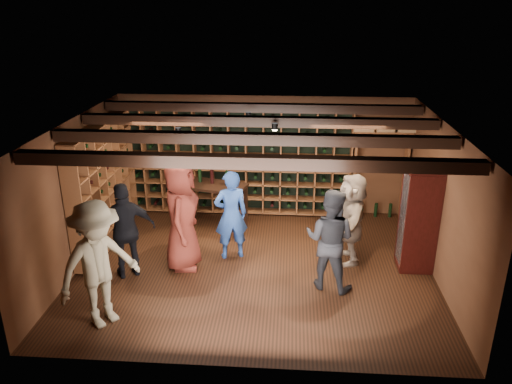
# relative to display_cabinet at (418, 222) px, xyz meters

# --- Properties ---
(ground) EXTENTS (6.00, 6.00, 0.00)m
(ground) POSITION_rel_display_cabinet_xyz_m (-2.71, -0.20, -0.86)
(ground) COLOR black
(ground) RESTS_ON ground
(room_shell) EXTENTS (6.00, 6.00, 6.00)m
(room_shell) POSITION_rel_display_cabinet_xyz_m (-2.71, -0.15, 1.56)
(room_shell) COLOR brown
(room_shell) RESTS_ON ground
(wine_rack_back) EXTENTS (4.65, 0.30, 2.20)m
(wine_rack_back) POSITION_rel_display_cabinet_xyz_m (-3.24, 2.13, 0.29)
(wine_rack_back) COLOR brown
(wine_rack_back) RESTS_ON ground
(wine_rack_left) EXTENTS (0.30, 2.65, 2.20)m
(wine_rack_left) POSITION_rel_display_cabinet_xyz_m (-5.54, 0.62, 0.29)
(wine_rack_left) COLOR brown
(wine_rack_left) RESTS_ON ground
(crate_shelf) EXTENTS (1.20, 0.32, 2.07)m
(crate_shelf) POSITION_rel_display_cabinet_xyz_m (-0.31, 2.12, 0.71)
(crate_shelf) COLOR brown
(crate_shelf) RESTS_ON ground
(display_cabinet) EXTENTS (0.55, 0.50, 1.75)m
(display_cabinet) POSITION_rel_display_cabinet_xyz_m (0.00, 0.00, 0.00)
(display_cabinet) COLOR #340C0A
(display_cabinet) RESTS_ON ground
(man_blue_shirt) EXTENTS (0.68, 0.56, 1.61)m
(man_blue_shirt) POSITION_rel_display_cabinet_xyz_m (-3.15, 0.17, -0.05)
(man_blue_shirt) COLOR navy
(man_blue_shirt) RESTS_ON ground
(man_grey_suit) EXTENTS (0.98, 0.88, 1.66)m
(man_grey_suit) POSITION_rel_display_cabinet_xyz_m (-1.50, -0.70, -0.03)
(man_grey_suit) COLOR black
(man_grey_suit) RESTS_ON ground
(guest_red_floral) EXTENTS (0.62, 0.94, 1.91)m
(guest_red_floral) POSITION_rel_display_cabinet_xyz_m (-3.93, -0.23, 0.10)
(guest_red_floral) COLOR maroon
(guest_red_floral) RESTS_ON ground
(guest_woman_black) EXTENTS (1.03, 0.81, 1.63)m
(guest_woman_black) POSITION_rel_display_cabinet_xyz_m (-4.78, -0.59, -0.04)
(guest_woman_black) COLOR black
(guest_woman_black) RESTS_ON ground
(guest_khaki) EXTENTS (1.30, 1.37, 1.86)m
(guest_khaki) POSITION_rel_display_cabinet_xyz_m (-4.73, -1.90, 0.07)
(guest_khaki) COLOR #807458
(guest_khaki) RESTS_ON ground
(guest_beige) EXTENTS (0.52, 1.51, 1.61)m
(guest_beige) POSITION_rel_display_cabinet_xyz_m (-1.07, 0.19, -0.05)
(guest_beige) COLOR gray
(guest_beige) RESTS_ON ground
(tasting_table) EXTENTS (1.37, 0.93, 1.22)m
(tasting_table) POSITION_rel_display_cabinet_xyz_m (-3.63, 1.29, -0.03)
(tasting_table) COLOR black
(tasting_table) RESTS_ON ground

